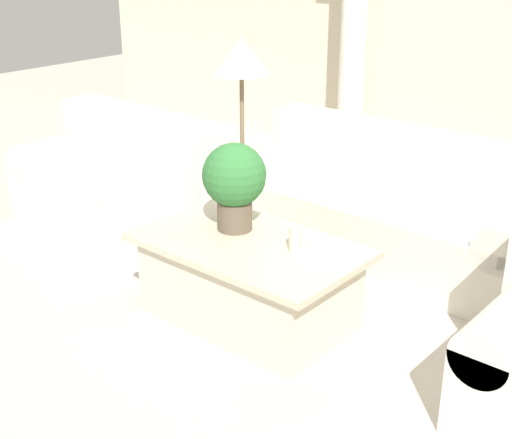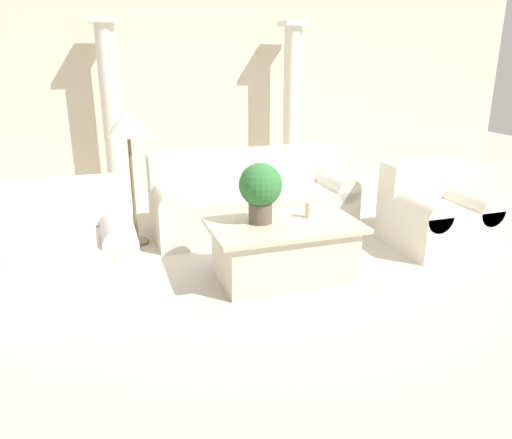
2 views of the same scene
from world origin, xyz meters
name	(u,v)px [view 2 (image 2 of 2)]	position (x,y,z in m)	size (l,w,h in m)	color
ground_plane	(269,255)	(0.00, 0.00, 0.00)	(16.00, 16.00, 0.00)	#BCB2A3
wall_back	(202,74)	(0.00, 2.74, 1.60)	(10.00, 0.06, 3.20)	beige
sofa_long	(252,199)	(0.09, 0.81, 0.34)	(2.18, 0.87, 0.85)	beige
loveseat	(60,246)	(-1.88, -0.05, 0.35)	(1.22, 0.87, 0.85)	silver
coffee_table	(284,250)	(-0.04, -0.50, 0.25)	(1.29, 0.77, 0.50)	beige
potted_plant	(260,188)	(-0.23, -0.41, 0.80)	(0.37, 0.37, 0.52)	brown
pillar_candle	(309,210)	(0.22, -0.42, 0.57)	(0.07, 0.07, 0.14)	beige
floor_lamp	(128,128)	(-1.19, 0.74, 1.19)	(0.43, 0.43, 1.39)	brown
column_left	(112,113)	(-1.26, 2.35, 1.17)	(0.33, 0.33, 2.28)	silver
column_right	(292,106)	(1.17, 2.35, 1.17)	(0.33, 0.33, 2.28)	silver
armchair	(434,211)	(1.71, -0.22, 0.35)	(0.88, 0.87, 0.82)	beige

